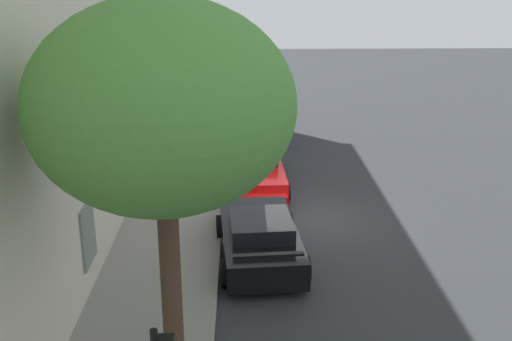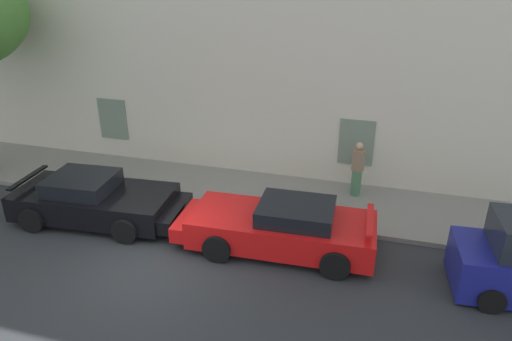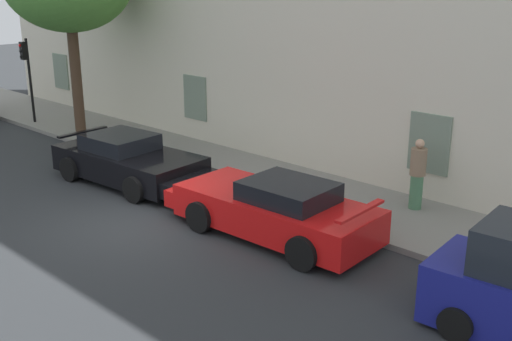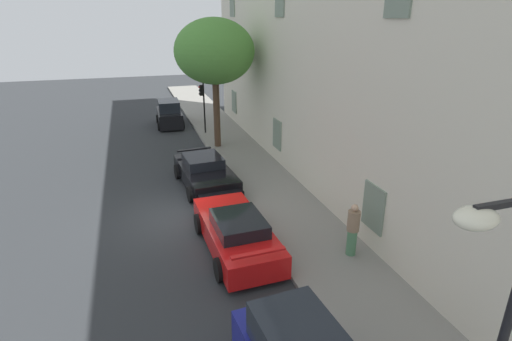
% 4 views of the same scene
% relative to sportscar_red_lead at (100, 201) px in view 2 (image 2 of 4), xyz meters
% --- Properties ---
extents(ground_plane, '(80.00, 80.00, 0.00)m').
position_rel_sportscar_red_lead_xyz_m(ground_plane, '(2.43, -1.54, -0.61)').
color(ground_plane, '#2B2D30').
extents(sidewalk, '(60.00, 3.05, 0.14)m').
position_rel_sportscar_red_lead_xyz_m(sidewalk, '(2.43, 2.59, -0.54)').
color(sidewalk, gray).
rests_on(sidewalk, ground).
extents(sportscar_red_lead, '(4.99, 2.48, 1.34)m').
position_rel_sportscar_red_lead_xyz_m(sportscar_red_lead, '(0.00, 0.00, 0.00)').
color(sportscar_red_lead, black).
rests_on(sportscar_red_lead, ground).
extents(sportscar_yellow_flank, '(5.18, 2.24, 1.35)m').
position_rel_sportscar_red_lead_xyz_m(sportscar_yellow_flank, '(5.17, -0.04, 0.01)').
color(sportscar_yellow_flank, red).
rests_on(sportscar_yellow_flank, ground).
extents(pedestrian_admiring, '(0.46, 0.46, 1.75)m').
position_rel_sportscar_red_lead_xyz_m(pedestrian_admiring, '(6.95, 3.31, 0.42)').
color(pedestrian_admiring, '#4C7F59').
rests_on(pedestrian_admiring, sidewalk).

